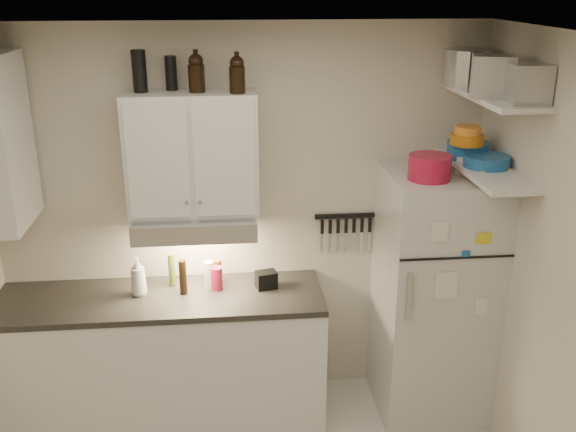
{
  "coord_description": "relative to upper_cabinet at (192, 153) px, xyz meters",
  "views": [
    {
      "loc": [
        -0.09,
        -2.54,
        2.83
      ],
      "look_at": [
        0.25,
        0.9,
        1.55
      ],
      "focal_mm": 40.0,
      "sensor_mm": 36.0,
      "label": 1
    }
  ],
  "objects": [
    {
      "name": "ceiling",
      "position": [
        0.3,
        -1.33,
        0.78
      ],
      "size": [
        3.2,
        3.0,
        0.02
      ],
      "primitive_type": "cube",
      "color": "silver",
      "rests_on": "ground"
    },
    {
      "name": "back_wall",
      "position": [
        0.3,
        0.18,
        -0.53
      ],
      "size": [
        3.2,
        0.02,
        2.6
      ],
      "primitive_type": "cube",
      "color": "beige",
      "rests_on": "ground"
    },
    {
      "name": "base_cabinet",
      "position": [
        -0.25,
        -0.14,
        -1.39
      ],
      "size": [
        2.1,
        0.6,
        0.88
      ],
      "primitive_type": "cube",
      "color": "white",
      "rests_on": "floor"
    },
    {
      "name": "countertop",
      "position": [
        -0.25,
        -0.14,
        -0.93
      ],
      "size": [
        2.1,
        0.62,
        0.04
      ],
      "primitive_type": "cube",
      "color": "#2A2724",
      "rests_on": "base_cabinet"
    },
    {
      "name": "upper_cabinet",
      "position": [
        0.0,
        0.0,
        0.0
      ],
      "size": [
        0.8,
        0.33,
        0.75
      ],
      "primitive_type": "cube",
      "color": "white",
      "rests_on": "back_wall"
    },
    {
      "name": "range_hood",
      "position": [
        0.0,
        -0.06,
        -0.44
      ],
      "size": [
        0.76,
        0.46,
        0.12
      ],
      "primitive_type": "cube",
      "color": "silver",
      "rests_on": "back_wall"
    },
    {
      "name": "fridge",
      "position": [
        1.55,
        -0.18,
        -0.98
      ],
      "size": [
        0.7,
        0.68,
        1.7
      ],
      "primitive_type": "cube",
      "color": "silver",
      "rests_on": "floor"
    },
    {
      "name": "shelf_hi",
      "position": [
        1.75,
        -0.31,
        0.38
      ],
      "size": [
        0.3,
        0.95,
        0.03
      ],
      "primitive_type": "cube",
      "color": "white",
      "rests_on": "right_wall"
    },
    {
      "name": "shelf_lo",
      "position": [
        1.75,
        -0.31,
        -0.07
      ],
      "size": [
        0.3,
        0.95,
        0.03
      ],
      "primitive_type": "cube",
      "color": "white",
      "rests_on": "right_wall"
    },
    {
      "name": "knife_strip",
      "position": [
        1.0,
        0.15,
        -0.51
      ],
      "size": [
        0.42,
        0.02,
        0.03
      ],
      "primitive_type": "cube",
      "color": "black",
      "rests_on": "back_wall"
    },
    {
      "name": "dutch_oven",
      "position": [
        1.42,
        -0.29,
        -0.05
      ],
      "size": [
        0.33,
        0.33,
        0.15
      ],
      "primitive_type": "cylinder",
      "rotation": [
        0.0,
        0.0,
        0.32
      ],
      "color": "#AC1434",
      "rests_on": "fridge"
    },
    {
      "name": "book_stack",
      "position": [
        1.76,
        -0.29,
        -0.08
      ],
      "size": [
        0.24,
        0.28,
        0.08
      ],
      "primitive_type": "cube",
      "rotation": [
        0.0,
        0.0,
        0.16
      ],
      "color": "yellow",
      "rests_on": "fridge"
    },
    {
      "name": "spice_jar",
      "position": [
        1.65,
        -0.18,
        -0.07
      ],
      "size": [
        0.07,
        0.07,
        0.11
      ],
      "primitive_type": "cylinder",
      "rotation": [
        0.0,
        0.0,
        -0.01
      ],
      "color": "silver",
      "rests_on": "fridge"
    },
    {
      "name": "stock_pot",
      "position": [
        1.7,
        0.01,
        0.5
      ],
      "size": [
        0.31,
        0.31,
        0.21
      ],
      "primitive_type": "cylinder",
      "rotation": [
        0.0,
        0.0,
        -0.04
      ],
      "color": "silver",
      "rests_on": "shelf_hi"
    },
    {
      "name": "tin_a",
      "position": [
        1.68,
        -0.43,
        0.5
      ],
      "size": [
        0.28,
        0.27,
        0.23
      ],
      "primitive_type": "cube",
      "rotation": [
        0.0,
        0.0,
        -0.33
      ],
      "color": "#AAAAAD",
      "rests_on": "shelf_hi"
    },
    {
      "name": "tin_b",
      "position": [
        1.8,
        -0.62,
        0.49
      ],
      "size": [
        0.22,
        0.22,
        0.2
      ],
      "primitive_type": "cube",
      "rotation": [
        0.0,
        0.0,
        -0.09
      ],
      "color": "#AAAAAD",
      "rests_on": "shelf_hi"
    },
    {
      "name": "bowl_teal",
      "position": [
        1.71,
        -0.1,
        0.0
      ],
      "size": [
        0.26,
        0.26,
        0.1
      ],
      "primitive_type": "cylinder",
      "color": "#1B5999",
      "rests_on": "shelf_lo"
    },
    {
      "name": "bowl_orange",
      "position": [
        1.68,
        -0.16,
        0.08
      ],
      "size": [
        0.21,
        0.21,
        0.06
      ],
      "primitive_type": "cylinder",
      "color": "#C57012",
      "rests_on": "bowl_teal"
    },
    {
      "name": "bowl_yellow",
      "position": [
        1.68,
        -0.16,
        0.14
      ],
      "size": [
        0.16,
        0.16,
        0.05
      ],
      "primitive_type": "cylinder",
      "color": "orange",
      "rests_on": "bowl_orange"
    },
    {
      "name": "plates",
      "position": [
        1.76,
        -0.3,
        -0.02
      ],
      "size": [
        0.34,
        0.34,
        0.07
      ],
      "primitive_type": "cylinder",
      "rotation": [
        0.0,
        0.0,
        0.29
      ],
      "color": "#1B5999",
      "rests_on": "shelf_lo"
    },
    {
      "name": "growler_a",
      "position": [
        0.05,
        -0.02,
        0.49
      ],
      "size": [
        0.12,
        0.12,
        0.23
      ],
      "primitive_type": null,
      "rotation": [
        0.0,
        0.0,
        -0.27
      ],
      "color": "black",
      "rests_on": "upper_cabinet"
    },
    {
      "name": "growler_b",
      "position": [
        0.29,
        -0.08,
        0.49
      ],
      "size": [
        0.11,
        0.11,
        0.22
      ],
      "primitive_type": null,
      "rotation": [
        0.0,
        0.0,
        -0.25
      ],
      "color": "black",
      "rests_on": "upper_cabinet"
    },
    {
      "name": "thermos_a",
      "position": [
        -0.11,
        0.07,
        0.48
      ],
      "size": [
        0.07,
        0.07,
        0.2
      ],
      "primitive_type": "cylinder",
      "rotation": [
        0.0,
        0.0,
        -0.06
      ],
      "color": "black",
      "rests_on": "upper_cabinet"
    },
    {
      "name": "thermos_b",
      "position": [
        -0.28,
        0.01,
        0.5
      ],
      "size": [
        0.1,
        0.1,
        0.25
      ],
      "primitive_type": "cylinder",
      "rotation": [
        0.0,
        0.0,
        0.14
      ],
      "color": "black",
      "rests_on": "upper_cabinet"
    },
    {
      "name": "soap_bottle",
      "position": [
        -0.38,
        -0.1,
        -0.76
      ],
      "size": [
        0.12,
        0.12,
        0.29
      ],
      "primitive_type": "imported",
      "rotation": [
        0.0,
        0.0,
        0.08
      ],
      "color": "white",
      "rests_on": "countertop"
    },
    {
      "name": "pepper_mill",
      "position": [
        0.12,
        0.02,
        -0.82
      ],
      "size": [
        0.06,
        0.06,
        0.17
      ],
      "primitive_type": "cylinder",
      "rotation": [
        0.0,
        0.0,
        0.11
      ],
      "color": "brown",
      "rests_on": "countertop"
    },
    {
      "name": "oil_bottle",
      "position": [
        -0.18,
        0.01,
        -0.79
      ],
      "size": [
        0.06,
        0.06,
        0.23
      ],
      "primitive_type": "cylinder",
      "rotation": [
        0.0,
        0.0,
        -0.34
      ],
      "color": "#445F17",
      "rests_on": "countertop"
    },
    {
      "name": "vinegar_bottle",
      "position": [
        -0.1,
        -0.12,
        -0.79
      ],
      "size": [
        0.06,
        0.06,
        0.23
      ],
      "primitive_type": "cylinder",
      "rotation": [
        0.0,
        0.0,
        -0.34
      ],
      "color": "black",
      "rests_on": "countertop"
    },
    {
      "name": "clear_bottle",
      "position": [
        0.07,
        -0.06,
        -0.81
      ],
      "size": [
        0.08,
        0.08,
        0.19
      ],
      "primitive_type": "cylinder",
      "rotation": [
        0.0,
        0.0,
        -0.19
      ],
      "color": "silver",
      "rests_on": "countertop"
    },
    {
      "name": "red_jar",
      "position": [
        0.12,
        -0.07,
        -0.83
      ],
      "size": [
        0.09,
        0.09,
        0.16
      ],
      "primitive_type": "cylinder",
      "rotation": [
        0.0,
        0.0,
        0.14
      ],
      "color": "#AC1434",
      "rests_on": "countertop"
    },
    {
      "name": "caddy",
      "position": [
        0.44,
        -0.08,
        -0.85
      ],
      "size": [
        0.15,
        0.12,
        0.11
      ],
      "primitive_type": "cube",
      "rotation": [
        0.0,
        0.0,
        0.24
      ],
      "color": "black",
      "rests_on": "countertop"
    }
  ]
}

